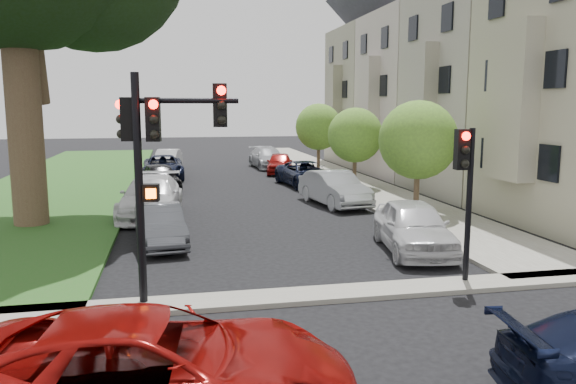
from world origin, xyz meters
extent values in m
plane|color=black|center=(0.00, 0.00, 0.00)|extent=(140.00, 140.00, 0.00)
cube|color=#305422|center=(-9.00, 24.00, 0.06)|extent=(8.00, 44.00, 0.12)
cube|color=gray|center=(6.75, 24.00, 0.06)|extent=(3.50, 44.00, 0.12)
cube|color=gray|center=(0.00, 2.00, 0.06)|extent=(60.00, 1.00, 0.12)
cube|color=#B5B39C|center=(8.65, 8.00, 4.50)|extent=(0.70, 2.20, 5.50)
cube|color=black|center=(8.95, 8.00, 5.50)|extent=(0.08, 3.60, 6.00)
cube|color=gray|center=(12.50, 15.50, 5.00)|extent=(7.00, 7.40, 10.00)
cube|color=gray|center=(8.65, 15.50, 4.50)|extent=(0.70, 2.20, 5.50)
cube|color=black|center=(8.95, 15.50, 5.50)|extent=(0.08, 3.60, 6.00)
cube|color=#B5A799|center=(12.50, 23.00, 5.00)|extent=(7.00, 7.40, 10.00)
cube|color=#B5A799|center=(8.65, 23.00, 4.50)|extent=(0.70, 2.20, 5.50)
cube|color=black|center=(8.95, 23.00, 5.50)|extent=(0.08, 3.60, 6.00)
cube|color=gray|center=(12.50, 30.50, 5.00)|extent=(7.00, 7.40, 10.00)
cube|color=gray|center=(8.65, 30.50, 4.50)|extent=(0.70, 2.20, 5.50)
cube|color=black|center=(8.95, 30.50, 5.50)|extent=(0.08, 3.60, 6.00)
cylinder|color=#4C3325|center=(-8.17, 11.43, 4.35)|extent=(1.20, 1.20, 8.71)
cylinder|color=#4C3325|center=(6.20, 10.24, 1.09)|extent=(0.22, 0.22, 2.18)
sphere|color=#4B782B|center=(6.20, 10.24, 3.05)|extent=(3.05, 3.05, 3.05)
cylinder|color=#4C3325|center=(6.20, 17.88, 1.02)|extent=(0.20, 0.20, 2.03)
sphere|color=#4B782B|center=(6.20, 17.88, 2.85)|extent=(2.85, 2.85, 2.85)
cylinder|color=#4C3325|center=(6.20, 25.36, 1.07)|extent=(0.21, 0.21, 2.14)
sphere|color=#4B782B|center=(6.20, 25.36, 3.00)|extent=(3.00, 3.00, 3.00)
cylinder|color=black|center=(-3.80, 2.20, 2.52)|extent=(0.20, 0.20, 5.04)
cylinder|color=black|center=(-2.73, 2.20, 4.46)|extent=(2.13, 0.40, 0.12)
cube|color=black|center=(-3.46, 2.20, 4.07)|extent=(0.32, 0.29, 0.92)
cube|color=black|center=(-2.06, 2.20, 4.36)|extent=(0.32, 0.29, 0.92)
cube|color=black|center=(-3.99, 2.44, 4.07)|extent=(0.29, 0.32, 0.92)
sphere|color=#FF0C05|center=(-3.46, 2.05, 4.38)|extent=(0.19, 0.19, 0.19)
sphere|color=black|center=(-3.46, 2.05, 3.76)|extent=(0.19, 0.19, 0.19)
cube|color=black|center=(-3.56, 2.20, 2.52)|extent=(0.37, 0.29, 0.37)
cube|color=#FF5905|center=(-3.56, 2.06, 2.52)|extent=(0.21, 0.03, 0.21)
cylinder|color=black|center=(3.88, 2.20, 1.92)|extent=(0.15, 0.15, 3.83)
cube|color=black|center=(3.63, 2.20, 3.33)|extent=(0.32, 0.29, 0.96)
sphere|color=#FF0C05|center=(3.63, 2.05, 3.65)|extent=(0.20, 0.20, 0.20)
imported|color=maroon|center=(-3.46, -2.56, 0.78)|extent=(5.90, 3.22, 1.57)
imported|color=silver|center=(3.93, 5.42, 0.77)|extent=(2.56, 4.78, 1.55)
imported|color=#999BA0|center=(3.84, 13.54, 0.76)|extent=(2.35, 4.80, 1.52)
imported|color=black|center=(3.99, 19.55, 0.68)|extent=(2.87, 5.13, 1.36)
imported|color=maroon|center=(3.67, 25.52, 0.68)|extent=(2.39, 4.26, 1.37)
imported|color=#999BA0|center=(3.46, 28.90, 0.72)|extent=(2.40, 5.13, 1.45)
imported|color=#3F4247|center=(-3.55, 7.68, 0.64)|extent=(1.80, 4.01, 1.28)
imported|color=silver|center=(-3.97, 12.50, 0.79)|extent=(2.66, 5.62, 1.58)
imported|color=black|center=(-3.78, 19.69, 0.70)|extent=(2.44, 4.34, 1.40)
imported|color=black|center=(-3.69, 24.38, 0.71)|extent=(2.48, 5.15, 1.42)
imported|color=silver|center=(-3.47, 29.52, 0.68)|extent=(2.11, 4.33, 1.37)
camera|label=1|loc=(-3.07, -9.96, 4.35)|focal=35.00mm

